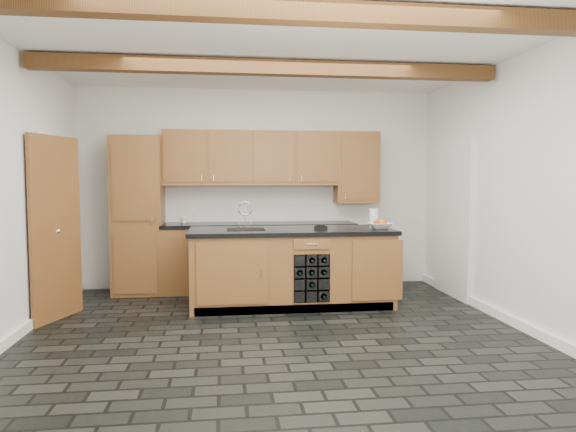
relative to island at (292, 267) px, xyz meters
name	(u,v)px	position (x,y,z in m)	size (l,w,h in m)	color
ground	(278,337)	(-0.31, -1.28, -0.47)	(5.00, 5.00, 0.00)	black
room_shell	(264,180)	(-0.39, -0.75, 1.06)	(5.01, 5.00, 5.00)	white
back_cabinetry	(234,219)	(-0.68, 0.95, 0.51)	(3.65, 0.62, 2.20)	brown
island	(292,267)	(0.00, 0.00, 0.00)	(2.48, 0.96, 0.93)	brown
faucet	(246,226)	(-0.56, 0.05, 0.50)	(0.45, 0.40, 0.34)	black
kitchen_scale	(321,227)	(0.35, -0.03, 0.49)	(0.17, 0.13, 0.05)	black
fruit_bowl	(380,226)	(1.07, -0.11, 0.50)	(0.30, 0.30, 0.07)	silver
fruit_cluster	(380,223)	(1.07, -0.11, 0.54)	(0.16, 0.17, 0.07)	red
paper_towel	(374,218)	(1.06, 0.12, 0.58)	(0.11, 0.11, 0.23)	white
mug	(184,220)	(-1.37, 1.02, 0.51)	(0.09, 0.09, 0.09)	white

